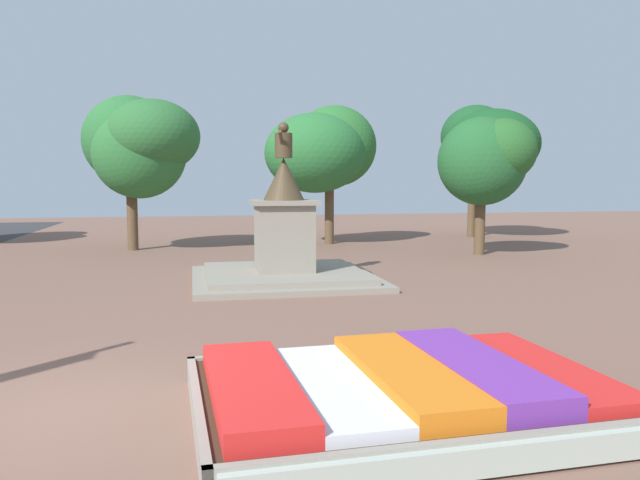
% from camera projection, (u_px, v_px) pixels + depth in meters
% --- Properties ---
extents(ground_plane, '(81.42, 81.42, 0.00)m').
position_uv_depth(ground_plane, '(69.00, 410.00, 7.48)').
color(ground_plane, brown).
extents(flower_planter, '(5.07, 3.71, 0.59)m').
position_uv_depth(flower_planter, '(405.00, 393.00, 7.34)').
color(flower_planter, '#38281C').
rests_on(flower_planter, ground_plane).
extents(statue_monument, '(4.92, 4.92, 4.28)m').
position_uv_depth(statue_monument, '(284.00, 248.00, 16.91)').
color(statue_monument, gray).
rests_on(statue_monument, ground_plane).
extents(park_tree_far_left, '(4.30, 5.47, 6.40)m').
position_uv_depth(park_tree_far_left, '(486.00, 142.00, 29.62)').
color(park_tree_far_left, brown).
rests_on(park_tree_far_left, ground_plane).
extents(park_tree_behind_statue, '(4.52, 4.60, 6.03)m').
position_uv_depth(park_tree_behind_statue, '(140.00, 143.00, 23.99)').
color(park_tree_behind_statue, brown).
rests_on(park_tree_behind_statue, ground_plane).
extents(park_tree_far_right, '(4.91, 4.56, 5.93)m').
position_uv_depth(park_tree_far_right, '(327.00, 150.00, 26.61)').
color(park_tree_far_right, brown).
rests_on(park_tree_far_right, ground_plane).
extents(park_tree_mid_canopy, '(3.37, 3.20, 5.01)m').
position_uv_depth(park_tree_mid_canopy, '(488.00, 159.00, 22.44)').
color(park_tree_mid_canopy, brown).
rests_on(park_tree_mid_canopy, ground_plane).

